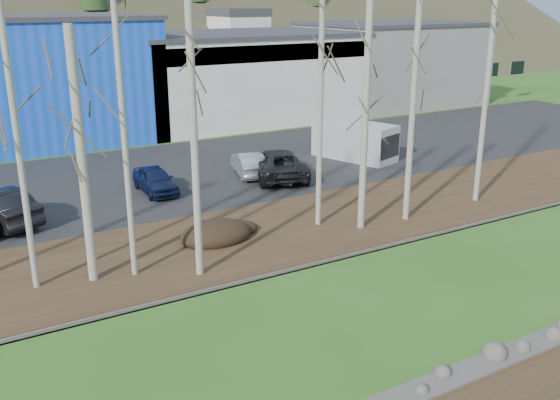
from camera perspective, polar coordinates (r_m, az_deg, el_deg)
near_bank_rocks at (r=17.24m, az=15.21°, el=-15.65°), size 80.00×0.80×0.50m
river at (r=19.83m, az=6.68°, el=-10.34°), size 80.00×8.00×0.90m
far_bank_rocks at (r=22.87m, az=0.46°, el=-6.20°), size 80.00×0.80×0.46m
far_bank at (r=25.42m, az=-3.27°, el=-3.49°), size 80.00×7.00×0.15m
parking_lot at (r=34.62m, az=-11.32°, el=2.06°), size 80.00×14.00×0.14m
building_white at (r=51.27m, az=-4.08°, el=11.28°), size 18.36×12.24×6.80m
building_grey at (r=60.10m, az=9.99°, el=12.28°), size 14.28×12.24×7.30m
dirt_mound at (r=25.02m, az=-5.88°, el=-3.02°), size 2.95×2.08×0.58m
birch_1 at (r=21.01m, az=-23.07°, el=6.56°), size 0.21×0.21×11.15m
birch_2 at (r=21.20m, az=-17.68°, el=3.56°), size 0.31×0.31×8.50m
birch_3 at (r=20.96m, az=-14.20°, el=7.45°), size 0.20×0.20×11.17m
birch_4 at (r=20.62m, az=-7.90°, el=6.58°), size 0.25×0.25×10.41m
birch_5 at (r=25.50m, az=3.70°, el=8.16°), size 0.23×0.23×9.77m
birch_6 at (r=26.68m, az=12.06°, el=8.63°), size 0.26×0.26×10.12m
birch_7 at (r=25.22m, az=7.86°, el=8.76°), size 0.28×0.28×10.50m
birch_8 at (r=30.02m, az=18.56°, el=11.53°), size 0.25×0.25×12.63m
car_3 at (r=31.54m, az=-11.35°, el=1.82°), size 1.58×3.75×1.27m
car_4 at (r=34.03m, az=-2.87°, el=3.34°), size 2.33×4.07×1.27m
car_5 at (r=33.54m, az=-0.28°, el=3.39°), size 4.21×6.09×1.55m
van_white at (r=37.62m, az=7.10°, el=5.36°), size 3.49×5.36×2.17m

